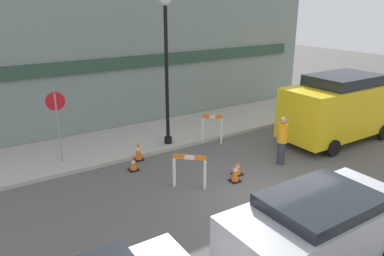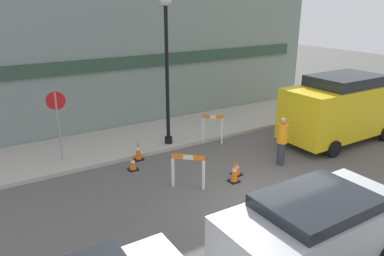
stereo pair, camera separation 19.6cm
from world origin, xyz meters
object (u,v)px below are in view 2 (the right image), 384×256
at_px(streetlamp_post, 167,51).
at_px(parked_car_1, 313,227).
at_px(person_worker, 282,140).
at_px(stop_sign, 57,115).
at_px(work_van, 342,106).

height_order(streetlamp_post, parked_car_1, streetlamp_post).
bearing_deg(parked_car_1, person_worker, 52.07).
bearing_deg(streetlamp_post, stop_sign, 173.30).
xyz_separation_m(streetlamp_post, person_worker, (2.39, -3.41, -2.69)).
xyz_separation_m(stop_sign, person_worker, (6.17, -3.85, -0.85)).
bearing_deg(parked_car_1, streetlamp_post, 84.43).
distance_m(person_worker, work_van, 3.63).
distance_m(person_worker, parked_car_1, 5.07).
xyz_separation_m(person_worker, parked_car_1, (-3.12, -4.00, 0.05)).
relative_size(streetlamp_post, parked_car_1, 1.32).
height_order(stop_sign, person_worker, stop_sign).
relative_size(streetlamp_post, work_van, 1.08).
relative_size(stop_sign, parked_car_1, 0.58).
bearing_deg(work_van, streetlamp_post, 153.67).
xyz_separation_m(streetlamp_post, stop_sign, (-3.78, 0.44, -1.84)).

